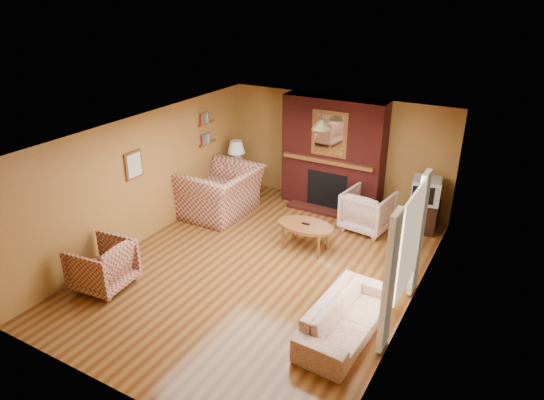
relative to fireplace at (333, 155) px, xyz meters
The scene contains 20 objects.
floor 3.21m from the fireplace, 90.00° to the right, with size 6.50×6.50×0.00m, color #4E2610.
ceiling 3.22m from the fireplace, 90.00° to the right, with size 6.50×6.50×0.00m, color silver.
wall_back 0.27m from the fireplace, 90.00° to the left, with size 6.50×6.50×0.00m, color olive.
wall_front 6.23m from the fireplace, 90.00° to the right, with size 6.50×6.50×0.00m, color olive.
wall_left 3.89m from the fireplace, 129.95° to the right, with size 6.50×6.50×0.00m, color olive.
wall_right 3.89m from the fireplace, 50.05° to the right, with size 6.50×6.50×0.00m, color olive.
fireplace is the anchor object (origin of this frame).
window_right 4.02m from the fireplace, 52.40° to the right, with size 0.10×1.85×2.00m.
bookshelf 2.72m from the fireplace, 156.05° to the right, with size 0.09×0.55×0.71m.
botanical_print 4.12m from the fireplace, 126.90° to the right, with size 0.05×0.40×0.50m.
pendant_light 1.07m from the fireplace, 90.00° to the right, with size 0.36×0.36×0.48m.
plaid_loveseat 2.49m from the fireplace, 140.46° to the right, with size 1.57×1.37×1.02m, color maroon.
plaid_armchair 5.16m from the fireplace, 112.49° to the right, with size 0.84×0.86×0.78m, color maroon.
floral_sofa 4.41m from the fireplace, 63.91° to the right, with size 1.89×0.74×0.55m, color beige.
floral_armchair 1.49m from the fireplace, 32.24° to the right, with size 0.87×0.89×0.81m, color beige.
coffee_table 2.15m from the fireplace, 80.05° to the right, with size 1.07×0.66×0.51m.
side_table 2.33m from the fireplace, 165.71° to the right, with size 0.50×0.50×0.67m, color brown.
table_lamp 2.17m from the fireplace, 165.71° to the right, with size 0.39×0.39×0.65m.
tv_stand 2.24m from the fireplace, ahead, with size 0.56×0.51×0.61m, color black.
crt_tv 2.09m from the fireplace, ahead, with size 0.61×0.60×0.49m.
Camera 1 is at (3.68, -6.18, 4.51)m, focal length 32.00 mm.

